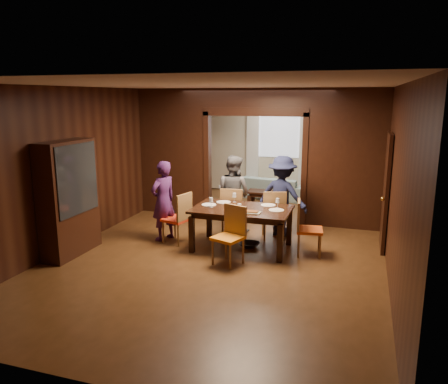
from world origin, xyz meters
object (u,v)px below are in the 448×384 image
(person_grey, at_px, (233,193))
(dining_table, at_px, (242,228))
(coffee_table, at_px, (263,199))
(chair_right, at_px, (310,228))
(chair_far_l, at_px, (233,211))
(chair_near, at_px, (228,236))
(chair_left, at_px, (176,218))
(person_purple, at_px, (163,201))
(chair_far_r, at_px, (273,214))
(hutch, at_px, (69,198))
(sofa, at_px, (272,187))
(person_navy, at_px, (282,196))

(person_grey, bearing_deg, dining_table, 134.46)
(coffee_table, xyz_separation_m, chair_right, (1.52, -3.11, 0.28))
(chair_far_l, bearing_deg, chair_near, 97.81)
(chair_left, bearing_deg, person_grey, 157.01)
(person_purple, relative_size, chair_far_r, 1.59)
(person_purple, height_order, person_grey, person_grey)
(chair_near, height_order, hutch, hutch)
(dining_table, height_order, coffee_table, dining_table)
(chair_left, bearing_deg, coffee_table, 177.82)
(sofa, relative_size, chair_far_l, 2.06)
(person_navy, relative_size, chair_far_l, 1.64)
(hutch, bearing_deg, chair_near, 7.47)
(person_navy, bearing_deg, person_grey, 15.22)
(person_purple, bearing_deg, dining_table, 112.38)
(dining_table, height_order, chair_far_r, chair_far_r)
(chair_left, bearing_deg, chair_far_r, 130.11)
(person_navy, height_order, chair_near, person_navy)
(chair_far_r, relative_size, chair_near, 1.00)
(dining_table, bearing_deg, person_grey, 114.66)
(chair_near, bearing_deg, coffee_table, 114.28)
(person_purple, distance_m, sofa, 4.36)
(chair_near, bearing_deg, chair_far_l, 123.58)
(coffee_table, bearing_deg, dining_table, -84.35)
(chair_near, bearing_deg, chair_left, 168.87)
(chair_right, bearing_deg, chair_far_l, 57.62)
(sofa, relative_size, hutch, 1.00)
(person_grey, relative_size, chair_right, 1.62)
(chair_far_l, bearing_deg, sofa, -97.25)
(person_grey, bearing_deg, hutch, 62.97)
(chair_right, xyz_separation_m, chair_far_l, (-1.61, 0.72, 0.00))
(person_grey, xyz_separation_m, chair_left, (-0.81, -1.05, -0.30))
(chair_far_r, bearing_deg, coffee_table, -91.16)
(chair_far_l, bearing_deg, chair_left, 36.99)
(chair_left, bearing_deg, sofa, -178.32)
(sofa, bearing_deg, person_navy, 112.82)
(chair_far_l, height_order, hutch, hutch)
(person_purple, xyz_separation_m, dining_table, (1.57, -0.04, -0.39))
(person_purple, distance_m, person_grey, 1.47)
(person_grey, height_order, chair_right, person_grey)
(coffee_table, distance_m, chair_right, 3.48)
(person_grey, xyz_separation_m, chair_right, (1.68, -0.96, -0.30))
(dining_table, bearing_deg, person_purple, 178.40)
(chair_near, bearing_deg, hutch, -152.62)
(dining_table, relative_size, chair_left, 1.80)
(person_navy, xyz_separation_m, coffee_table, (-0.85, 2.13, -0.60))
(sofa, distance_m, chair_right, 4.41)
(sofa, xyz_separation_m, dining_table, (0.31, -4.19, 0.09))
(hutch, bearing_deg, person_navy, 33.41)
(chair_left, height_order, chair_near, same)
(coffee_table, bearing_deg, person_grey, -94.05)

